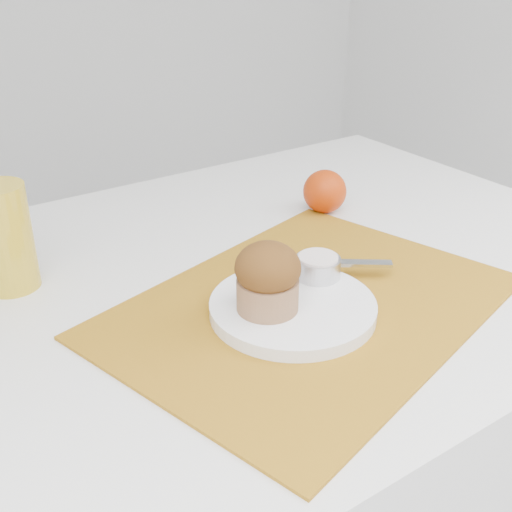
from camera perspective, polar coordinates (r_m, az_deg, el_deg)
table at (r=1.12m, az=-1.77°, el=-18.53°), size 1.20×0.80×0.75m
placemat at (r=0.82m, az=4.73°, el=-4.45°), size 0.58×0.49×0.00m
plate at (r=0.79m, az=3.28°, el=-4.59°), size 0.22×0.22×0.02m
ramekin at (r=0.84m, az=5.50°, el=-0.99°), size 0.07×0.07×0.03m
cream at (r=0.83m, az=5.54°, el=-0.21°), size 0.06×0.06×0.01m
raspberry_near at (r=0.84m, az=2.45°, el=-1.37°), size 0.02×0.02×0.02m
raspberry_far at (r=0.83m, az=4.69°, el=-1.80°), size 0.02×0.02×0.02m
butter_knife at (r=0.87m, az=5.82°, el=-0.59°), size 0.16×0.13×0.00m
orange at (r=1.08m, az=6.13°, el=5.72°), size 0.07×0.07×0.07m
juice_glass at (r=0.89m, az=-21.45°, el=1.51°), size 0.08×0.08×0.14m
muffin at (r=0.75m, az=1.05°, el=-1.93°), size 0.08×0.08×0.09m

